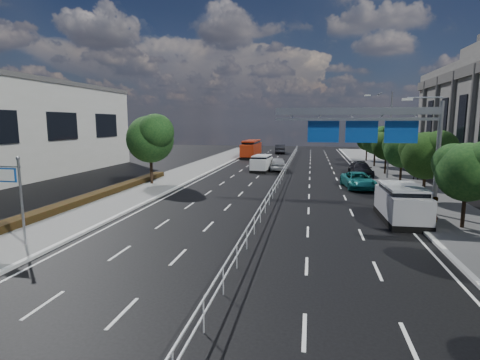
# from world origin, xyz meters

# --- Properties ---
(ground) EXTENTS (160.00, 160.00, 0.00)m
(ground) POSITION_xyz_m (0.00, 0.00, 0.00)
(ground) COLOR black
(ground) RESTS_ON ground
(sidewalk_near) EXTENTS (5.00, 140.00, 0.14)m
(sidewalk_near) POSITION_xyz_m (-11.50, 0.00, 0.07)
(sidewalk_near) COLOR slate
(sidewalk_near) RESTS_ON ground
(kerb_near) EXTENTS (0.25, 140.00, 0.15)m
(kerb_near) POSITION_xyz_m (-9.00, 0.00, 0.07)
(kerb_near) COLOR silver
(kerb_near) RESTS_ON ground
(kerb_far) EXTENTS (0.25, 140.00, 0.15)m
(kerb_far) POSITION_xyz_m (9.00, 0.00, 0.07)
(kerb_far) COLOR silver
(kerb_far) RESTS_ON ground
(median_fence) EXTENTS (0.05, 85.00, 1.02)m
(median_fence) POSITION_xyz_m (0.00, 22.50, 0.53)
(median_fence) COLOR silver
(median_fence) RESTS_ON ground
(hedge_near) EXTENTS (1.00, 36.00, 0.44)m
(hedge_near) POSITION_xyz_m (-13.30, 5.00, 0.36)
(hedge_near) COLOR black
(hedge_near) RESTS_ON sidewalk_near
(toilet_sign) EXTENTS (1.62, 0.18, 4.34)m
(toilet_sign) POSITION_xyz_m (-10.95, 0.00, 2.94)
(toilet_sign) COLOR gray
(toilet_sign) RESTS_ON ground
(overhead_gantry) EXTENTS (10.24, 0.38, 7.45)m
(overhead_gantry) POSITION_xyz_m (6.74, 10.05, 5.61)
(overhead_gantry) COLOR gray
(overhead_gantry) RESTS_ON ground
(streetlight_far) EXTENTS (2.78, 2.40, 9.00)m
(streetlight_far) POSITION_xyz_m (10.50, 26.00, 5.21)
(streetlight_far) COLOR gray
(streetlight_far) RESTS_ON ground
(near_tree_back) EXTENTS (4.84, 4.51, 6.69)m
(near_tree_back) POSITION_xyz_m (-11.94, 17.97, 4.61)
(near_tree_back) COLOR black
(near_tree_back) RESTS_ON ground
(far_tree_c) EXTENTS (3.52, 3.28, 4.94)m
(far_tree_c) POSITION_xyz_m (11.24, 6.98, 3.43)
(far_tree_c) COLOR black
(far_tree_c) RESTS_ON ground
(far_tree_d) EXTENTS (3.85, 3.59, 5.34)m
(far_tree_d) POSITION_xyz_m (11.25, 14.48, 3.69)
(far_tree_d) COLOR black
(far_tree_d) RESTS_ON ground
(far_tree_e) EXTENTS (3.63, 3.38, 5.13)m
(far_tree_e) POSITION_xyz_m (11.25, 21.98, 3.56)
(far_tree_e) COLOR black
(far_tree_e) RESTS_ON ground
(far_tree_f) EXTENTS (3.52, 3.28, 5.02)m
(far_tree_f) POSITION_xyz_m (11.24, 29.48, 3.49)
(far_tree_f) COLOR black
(far_tree_f) RESTS_ON ground
(far_tree_g) EXTENTS (3.96, 3.69, 5.45)m
(far_tree_g) POSITION_xyz_m (11.25, 36.98, 3.75)
(far_tree_g) COLOR black
(far_tree_g) RESTS_ON ground
(far_tree_h) EXTENTS (3.41, 3.18, 4.91)m
(far_tree_h) POSITION_xyz_m (11.24, 44.48, 3.42)
(far_tree_h) COLOR black
(far_tree_h) RESTS_ON ground
(white_minivan) EXTENTS (2.34, 4.68, 1.96)m
(white_minivan) POSITION_xyz_m (-3.01, 29.97, 0.96)
(white_minivan) COLOR black
(white_minivan) RESTS_ON ground
(red_bus) EXTENTS (2.32, 9.67, 2.89)m
(red_bus) POSITION_xyz_m (-7.13, 47.84, 1.51)
(red_bus) COLOR black
(red_bus) RESTS_ON ground
(near_car_silver) EXTENTS (2.59, 5.16, 1.69)m
(near_car_silver) POSITION_xyz_m (-1.17, 31.24, 0.84)
(near_car_silver) COLOR #A2A4A9
(near_car_silver) RESTS_ON ground
(near_car_dark) EXTENTS (2.15, 5.30, 1.71)m
(near_car_dark) POSITION_xyz_m (-2.95, 57.02, 0.86)
(near_car_dark) COLOR black
(near_car_dark) RESTS_ON ground
(silver_minivan) EXTENTS (2.38, 5.32, 2.19)m
(silver_minivan) POSITION_xyz_m (8.30, 8.35, 1.07)
(silver_minivan) COLOR black
(silver_minivan) RESTS_ON ground
(parked_car_teal) EXTENTS (2.99, 5.40, 1.43)m
(parked_car_teal) POSITION_xyz_m (7.12, 19.73, 0.72)
(parked_car_teal) COLOR #1A7676
(parked_car_teal) RESTS_ON ground
(parked_car_dark) EXTENTS (2.46, 5.40, 1.53)m
(parked_car_dark) POSITION_xyz_m (8.30, 27.65, 0.77)
(parked_car_dark) COLOR black
(parked_car_dark) RESTS_ON ground
(pedestrian_a) EXTENTS (0.75, 0.69, 1.73)m
(pedestrian_a) POSITION_xyz_m (9.60, 6.74, 1.00)
(pedestrian_a) COLOR gray
(pedestrian_a) RESTS_ON sidewalk_far
(pedestrian_b) EXTENTS (1.02, 0.94, 1.69)m
(pedestrian_b) POSITION_xyz_m (13.40, 25.51, 0.98)
(pedestrian_b) COLOR gray
(pedestrian_b) RESTS_ON sidewalk_far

